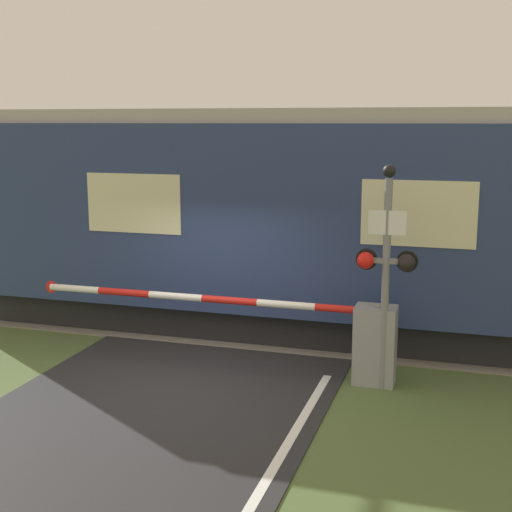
{
  "coord_description": "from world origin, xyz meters",
  "views": [
    {
      "loc": [
        3.91,
        -9.08,
        3.8
      ],
      "look_at": [
        0.66,
        1.55,
        1.69
      ],
      "focal_mm": 50.0,
      "sensor_mm": 36.0,
      "label": 1
    }
  ],
  "objects": [
    {
      "name": "train",
      "position": [
        3.14,
        3.44,
        2.05
      ],
      "size": [
        17.28,
        3.15,
        4.0
      ],
      "color": "black",
      "rests_on": "ground_plane"
    },
    {
      "name": "crossing_barrier",
      "position": [
        2.19,
        0.95,
        0.68
      ],
      "size": [
        5.78,
        0.44,
        1.19
      ],
      "color": "gray",
      "rests_on": "ground_plane"
    },
    {
      "name": "ground_plane",
      "position": [
        0.0,
        0.0,
        0.0
      ],
      "size": [
        80.0,
        80.0,
        0.0
      ],
      "primitive_type": "plane",
      "color": "#4C6033"
    },
    {
      "name": "track_bed",
      "position": [
        0.0,
        3.44,
        0.02
      ],
      "size": [
        36.0,
        3.2,
        0.13
      ],
      "color": "slate",
      "rests_on": "ground_plane"
    },
    {
      "name": "signal_post",
      "position": [
        2.8,
        0.76,
        1.83
      ],
      "size": [
        0.87,
        0.26,
        3.22
      ],
      "color": "gray",
      "rests_on": "ground_plane"
    }
  ]
}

